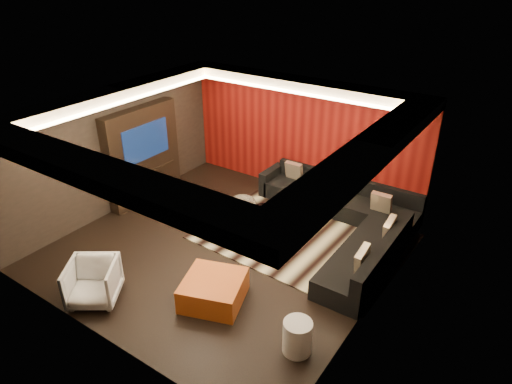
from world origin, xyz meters
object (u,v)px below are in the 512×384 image
Objects in this scene: white_side_table at (297,337)px; sectional_sofa at (347,220)px; armchair at (93,282)px; coffee_table at (228,232)px; drum_stool at (263,214)px; orange_ottoman at (214,290)px.

white_side_table is 3.52m from sectional_sofa.
armchair is at bearing -120.71° from sectional_sofa.
drum_stool is (0.30, 0.87, 0.09)m from coffee_table.
armchair is (-1.66, -1.10, 0.15)m from orange_ottoman.
white_side_table reaches higher than coffee_table.
coffee_table is 0.35× the size of sectional_sofa.
drum_stool is at bearing -156.17° from sectional_sofa.
drum_stool is at bearing 105.12° from orange_ottoman.
sectional_sofa is (1.92, 1.59, 0.14)m from coffee_table.
coffee_table is 0.93m from drum_stool.
armchair is at bearing -103.64° from coffee_table.
coffee_table is 1.58× the size of armchair.
sectional_sofa reaches higher than white_side_table.
sectional_sofa is (1.62, 0.72, 0.05)m from drum_stool.
white_side_table reaches higher than drum_stool.
sectional_sofa is at bearing 24.71° from armchair.
orange_ottoman is (0.69, -2.54, -0.00)m from drum_stool.
white_side_table is at bearing -5.89° from orange_ottoman.
white_side_table is at bearing -48.75° from drum_stool.
sectional_sofa is at bearing 102.56° from white_side_table.
armchair reaches higher than coffee_table.
white_side_table is 0.55× the size of orange_ottoman.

